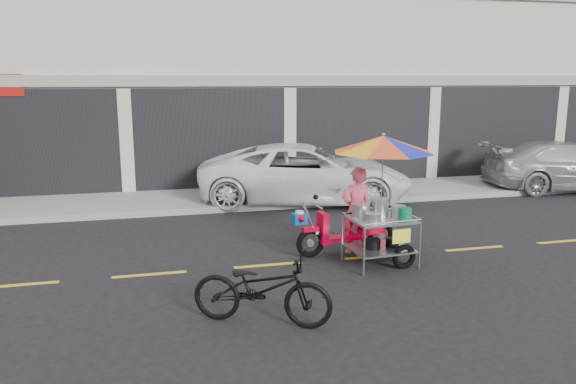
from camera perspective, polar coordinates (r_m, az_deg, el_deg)
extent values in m
plane|color=black|center=(10.37, 8.94, -6.49)|extent=(90.00, 90.00, 0.00)
cube|color=gray|center=(15.39, 1.05, -0.10)|extent=(45.00, 3.00, 0.15)
cube|color=beige|center=(19.97, -2.71, 13.89)|extent=(36.00, 8.00, 8.00)
cube|color=black|center=(16.11, 0.18, 5.37)|extent=(35.28, 0.06, 2.90)
cube|color=gray|center=(16.00, 0.20, 11.25)|extent=(36.00, 0.12, 0.30)
cube|color=gold|center=(10.37, 8.94, -6.47)|extent=(42.00, 0.10, 0.01)
imported|color=white|center=(14.50, 1.79, 1.91)|extent=(5.89, 3.76, 1.51)
imported|color=#B1B2B9|center=(17.96, 26.70, 2.35)|extent=(5.08, 2.84, 1.39)
imported|color=black|center=(7.42, -2.67, -9.75)|extent=(1.97, 1.41, 0.98)
torus|color=black|center=(10.14, 2.29, -5.20)|extent=(0.55, 0.15, 0.54)
torus|color=black|center=(10.72, 9.40, -4.41)|extent=(0.55, 0.15, 0.54)
cylinder|color=#9EA0A5|center=(10.14, 2.29, -5.20)|extent=(0.14, 0.07, 0.13)
cylinder|color=#9EA0A5|center=(10.72, 9.40, -4.41)|extent=(0.14, 0.07, 0.13)
cube|color=red|center=(10.07, 2.30, -3.81)|extent=(0.31, 0.14, 0.08)
cylinder|color=#9EA0A5|center=(10.03, 2.31, -3.02)|extent=(0.35, 0.08, 0.76)
cube|color=red|center=(10.15, 3.55, -3.69)|extent=(0.14, 0.33, 0.57)
cube|color=red|center=(10.38, 5.71, -4.63)|extent=(0.78, 0.33, 0.08)
cube|color=red|center=(10.50, 7.85, -3.26)|extent=(0.73, 0.31, 0.38)
cube|color=black|center=(10.41, 7.42, -2.14)|extent=(0.63, 0.28, 0.09)
cylinder|color=#9EA0A5|center=(10.00, 2.92, -1.39)|extent=(0.08, 0.52, 0.03)
sphere|color=black|center=(10.17, 2.83, -0.52)|extent=(0.09, 0.09, 0.09)
cylinder|color=white|center=(10.12, 2.90, -4.11)|extent=(0.12, 0.12, 0.05)
cube|color=#09438D|center=(9.94, 1.19, -2.70)|extent=(0.26, 0.23, 0.19)
cylinder|color=white|center=(9.91, 1.19, -2.06)|extent=(0.17, 0.17, 0.05)
cone|color=red|center=(9.79, 1.52, -2.81)|extent=(0.19, 0.22, 0.17)
torus|color=black|center=(9.77, 11.71, -6.45)|extent=(0.44, 0.13, 0.44)
cylinder|color=#9EA0A5|center=(9.25, 7.75, -6.06)|extent=(0.04, 0.04, 0.81)
cylinder|color=#9EA0A5|center=(9.98, 5.53, -4.69)|extent=(0.04, 0.04, 0.81)
cylinder|color=#9EA0A5|center=(9.75, 13.24, -5.35)|extent=(0.04, 0.04, 0.81)
cylinder|color=#9EA0A5|center=(10.45, 10.75, -4.10)|extent=(0.04, 0.04, 0.81)
cube|color=#9EA0A5|center=(9.88, 9.32, -5.68)|extent=(1.12, 0.95, 0.03)
cube|color=#9EA0A5|center=(9.74, 9.42, -2.75)|extent=(1.12, 0.95, 0.04)
cylinder|color=#9EA0A5|center=(9.37, 10.67, -3.02)|extent=(1.04, 0.12, 0.02)
cylinder|color=#9EA0A5|center=(10.09, 8.28, -1.88)|extent=(1.04, 0.12, 0.02)
cylinder|color=#9EA0A5|center=(9.49, 6.66, -2.69)|extent=(0.10, 0.85, 0.02)
cylinder|color=#9EA0A5|center=(9.98, 12.06, -2.17)|extent=(0.10, 0.85, 0.02)
cylinder|color=#9EA0A5|center=(10.24, 8.18, -5.03)|extent=(0.10, 0.71, 0.04)
cylinder|color=#9EA0A5|center=(10.12, 8.26, -2.46)|extent=(0.10, 0.71, 0.04)
cube|color=yellow|center=(9.48, 11.45, -4.42)|extent=(0.33, 0.05, 0.24)
cylinder|color=#B7B7BC|center=(9.74, 7.44, -1.93)|extent=(0.33, 0.33, 0.21)
cylinder|color=#B7B7BC|center=(9.92, 9.36, -1.53)|extent=(0.32, 0.32, 0.28)
cylinder|color=#B7B7BC|center=(9.93, 11.13, -1.94)|extent=(0.28, 0.28, 0.16)
cylinder|color=#B7B7BC|center=(9.46, 8.66, -2.63)|extent=(0.28, 0.28, 0.13)
cylinder|color=#087345|center=(9.67, 11.84, -2.19)|extent=(0.23, 0.23, 0.21)
cylinder|color=black|center=(9.79, 8.60, -5.22)|extent=(0.29, 0.29, 0.17)
cylinder|color=black|center=(9.97, 10.54, -5.03)|extent=(0.25, 0.25, 0.15)
cylinder|color=#9EA0A5|center=(9.69, 9.54, 1.48)|extent=(0.02, 0.02, 1.42)
sphere|color=#9EA0A5|center=(9.60, 9.68, 5.77)|extent=(0.06, 0.06, 0.06)
imported|color=#F0556C|center=(10.35, 6.96, -1.84)|extent=(0.62, 0.44, 1.61)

